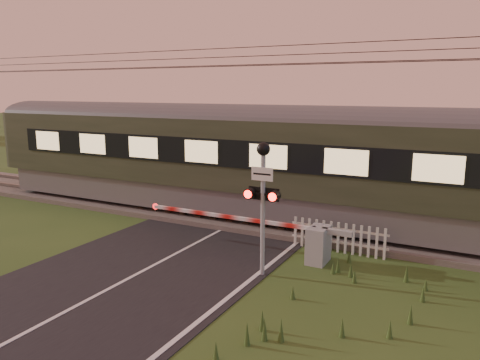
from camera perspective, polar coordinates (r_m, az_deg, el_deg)
The scene contains 7 objects.
ground at distance 12.17m, azimuth -14.10°, elevation -12.01°, with size 160.00×160.00×0.00m, color #2D491C.
road at distance 12.00m, azimuth -14.79°, elevation -12.34°, with size 6.00×140.00×0.03m.
track_bed at distance 17.24m, azimuth 0.37°, elevation -4.55°, with size 140.00×3.40×0.39m.
overhead_wires at distance 16.64m, azimuth 0.40°, elevation 14.57°, with size 120.00×0.62×0.62m.
boom_gate at distance 13.16m, azimuth 8.18°, elevation -7.34°, with size 6.55×0.78×1.04m.
crossing_signal at distance 11.58m, azimuth 2.82°, elevation -0.65°, with size 0.87×0.36×3.42m.
picket_fence at distance 14.00m, azimuth 11.88°, elevation -6.84°, with size 2.87×0.08×0.90m.
Camera 1 is at (7.60, -8.27, 4.69)m, focal length 35.00 mm.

